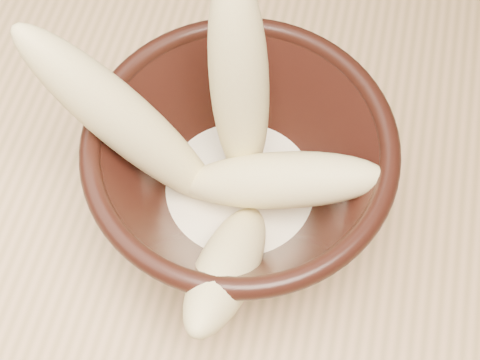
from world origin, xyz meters
name	(u,v)px	position (x,y,z in m)	size (l,w,h in m)	color
table	(293,250)	(0.00, 0.00, 0.67)	(1.20, 0.80, 0.75)	tan
bowl	(240,174)	(-0.05, -0.01, 0.82)	(0.24, 0.24, 0.13)	black
milk_puddle	(240,191)	(-0.05, -0.01, 0.79)	(0.13, 0.13, 0.02)	#FAECC9
banana_upright	(239,86)	(-0.06, 0.03, 0.90)	(0.04, 0.04, 0.20)	#E0C684
banana_left	(126,122)	(-0.14, -0.01, 0.88)	(0.04, 0.04, 0.21)	#E0C684
banana_across	(280,180)	(-0.02, -0.02, 0.85)	(0.04, 0.04, 0.16)	#E0C684
banana_front	(228,266)	(-0.04, -0.09, 0.84)	(0.04, 0.04, 0.15)	#E0C684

